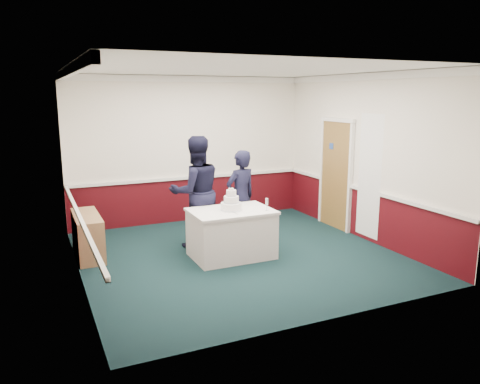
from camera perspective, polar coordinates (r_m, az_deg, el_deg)
name	(u,v)px	position (r m, az deg, el deg)	size (l,w,h in m)	color
ground	(239,255)	(7.84, -0.09, -7.74)	(5.00, 5.00, 0.00)	black
room_shell	(229,134)	(8.01, -1.38, 7.09)	(5.00, 5.00, 3.00)	white
sideboard	(88,235)	(8.12, -18.06, -5.04)	(0.41, 1.20, 0.70)	#A2814E
cake_table	(231,233)	(7.67, -1.05, -5.03)	(1.32, 0.92, 0.79)	white
wedding_cake	(231,203)	(7.54, -1.07, -1.40)	(0.35, 0.35, 0.36)	white
cake_knife	(235,213)	(7.38, -0.66, -2.56)	(0.01, 0.22, 0.01)	silver
champagne_flute	(267,202)	(7.50, 3.29, -1.28)	(0.05, 0.05, 0.21)	silver
person_man	(196,192)	(8.12, -5.38, 0.01)	(0.94, 0.73, 1.94)	black
person_woman	(241,197)	(8.29, 0.09, -0.63)	(0.61, 0.40, 1.68)	black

